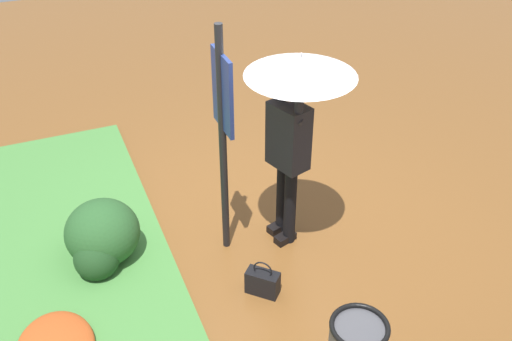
{
  "coord_description": "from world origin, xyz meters",
  "views": [
    {
      "loc": [
        4.14,
        -1.8,
        3.87
      ],
      "look_at": [
        0.04,
        -0.1,
        0.85
      ],
      "focal_mm": 40.26,
      "sensor_mm": 36.0,
      "label": 1
    }
  ],
  "objects": [
    {
      "name": "ground_plane",
      "position": [
        0.0,
        0.0,
        0.0
      ],
      "size": [
        18.0,
        18.0,
        0.0
      ],
      "primitive_type": "plane",
      "color": "brown"
    },
    {
      "name": "shrub_cluster",
      "position": [
        -0.23,
        -1.57,
        0.3
      ],
      "size": [
        0.78,
        0.71,
        0.64
      ],
      "color": "#285628",
      "rests_on": "ground_plane"
    },
    {
      "name": "person_with_umbrella",
      "position": [
        0.16,
        0.22,
        1.55
      ],
      "size": [
        0.96,
        0.96,
        2.04
      ],
      "color": "black",
      "rests_on": "ground_plane"
    },
    {
      "name": "handbag",
      "position": [
        0.74,
        -0.32,
        0.13
      ],
      "size": [
        0.31,
        0.31,
        0.37
      ],
      "color": "black",
      "rests_on": "ground_plane"
    },
    {
      "name": "info_sign_post",
      "position": [
        -0.0,
        -0.39,
        1.44
      ],
      "size": [
        0.44,
        0.07,
        2.3
      ],
      "color": "black",
      "rests_on": "ground_plane"
    }
  ]
}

